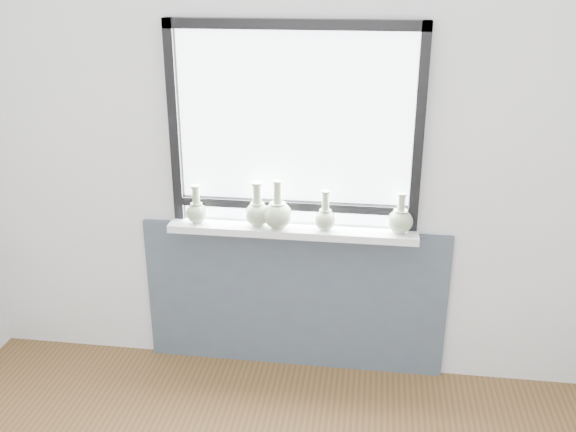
# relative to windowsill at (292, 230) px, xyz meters

# --- Properties ---
(back_wall) EXTENTS (3.60, 0.02, 2.60)m
(back_wall) POSITION_rel_windowsill_xyz_m (0.00, 0.10, 0.42)
(back_wall) COLOR silver
(back_wall) RESTS_ON ground
(apron_panel) EXTENTS (1.70, 0.03, 0.86)m
(apron_panel) POSITION_rel_windowsill_xyz_m (0.00, 0.07, -0.45)
(apron_panel) COLOR #414F57
(apron_panel) RESTS_ON ground
(windowsill) EXTENTS (1.32, 0.18, 0.04)m
(windowsill) POSITION_rel_windowsill_xyz_m (0.00, 0.00, 0.00)
(windowsill) COLOR white
(windowsill) RESTS_ON apron_panel
(window) EXTENTS (1.30, 0.06, 1.05)m
(window) POSITION_rel_windowsill_xyz_m (0.00, 0.06, 0.56)
(window) COLOR black
(window) RESTS_ON windowsill
(vase_a) EXTENTS (0.12, 0.12, 0.21)m
(vase_a) POSITION_rel_windowsill_xyz_m (-0.51, -0.01, 0.09)
(vase_a) COLOR #99AE89
(vase_a) RESTS_ON windowsill
(vase_b) EXTENTS (0.14, 0.14, 0.24)m
(vase_b) POSITION_rel_windowsill_xyz_m (-0.18, -0.01, 0.10)
(vase_b) COLOR #99AE89
(vase_b) RESTS_ON windowsill
(vase_c) EXTENTS (0.15, 0.15, 0.26)m
(vase_c) POSITION_rel_windowsill_xyz_m (-0.07, -0.03, 0.10)
(vase_c) COLOR #99AE89
(vase_c) RESTS_ON windowsill
(vase_d) EXTENTS (0.12, 0.12, 0.21)m
(vase_d) POSITION_rel_windowsill_xyz_m (0.18, -0.02, 0.09)
(vase_d) COLOR #99AE89
(vase_d) RESTS_ON windowsill
(vase_e) EXTENTS (0.13, 0.13, 0.21)m
(vase_e) POSITION_rel_windowsill_xyz_m (0.56, -0.00, 0.09)
(vase_e) COLOR #99AE89
(vase_e) RESTS_ON windowsill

